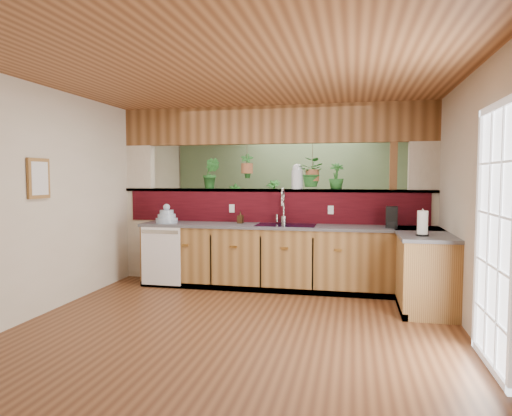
% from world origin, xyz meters
% --- Properties ---
extents(ground, '(4.60, 7.00, 0.01)m').
position_xyz_m(ground, '(0.00, 0.00, 0.00)').
color(ground, brown).
rests_on(ground, ground).
extents(ceiling, '(4.60, 7.00, 0.01)m').
position_xyz_m(ceiling, '(0.00, 0.00, 2.60)').
color(ceiling, brown).
rests_on(ceiling, ground).
extents(wall_back, '(4.60, 0.02, 2.60)m').
position_xyz_m(wall_back, '(0.00, 3.50, 1.30)').
color(wall_back, beige).
rests_on(wall_back, ground).
extents(wall_front, '(4.60, 0.02, 2.60)m').
position_xyz_m(wall_front, '(0.00, -3.50, 1.30)').
color(wall_front, beige).
rests_on(wall_front, ground).
extents(wall_left, '(0.02, 7.00, 2.60)m').
position_xyz_m(wall_left, '(-2.30, 0.00, 1.30)').
color(wall_left, beige).
rests_on(wall_left, ground).
extents(wall_right, '(0.02, 7.00, 2.60)m').
position_xyz_m(wall_right, '(2.30, 0.00, 1.30)').
color(wall_right, beige).
rests_on(wall_right, ground).
extents(pass_through_partition, '(4.60, 0.21, 2.60)m').
position_xyz_m(pass_through_partition, '(0.03, 1.35, 1.19)').
color(pass_through_partition, beige).
rests_on(pass_through_partition, ground).
extents(pass_through_ledge, '(4.60, 0.21, 0.04)m').
position_xyz_m(pass_through_ledge, '(0.00, 1.35, 1.37)').
color(pass_through_ledge, brown).
rests_on(pass_through_ledge, ground).
extents(header_beam, '(4.60, 0.15, 0.55)m').
position_xyz_m(header_beam, '(0.00, 1.35, 2.33)').
color(header_beam, brown).
rests_on(header_beam, ground).
extents(sage_backwall, '(4.55, 0.02, 2.55)m').
position_xyz_m(sage_backwall, '(0.00, 3.48, 1.30)').
color(sage_backwall, '#59714D').
rests_on(sage_backwall, ground).
extents(countertop, '(4.14, 1.52, 0.90)m').
position_xyz_m(countertop, '(0.84, 0.87, 0.45)').
color(countertop, brown).
rests_on(countertop, ground).
extents(dishwasher, '(0.58, 0.03, 0.82)m').
position_xyz_m(dishwasher, '(-1.48, 0.66, 0.46)').
color(dishwasher, white).
rests_on(dishwasher, ground).
extents(navy_sink, '(0.82, 0.50, 0.18)m').
position_xyz_m(navy_sink, '(0.25, 0.98, 0.82)').
color(navy_sink, black).
rests_on(navy_sink, countertop).
extents(french_door, '(0.06, 1.02, 2.16)m').
position_xyz_m(french_door, '(2.27, -1.30, 1.05)').
color(french_door, white).
rests_on(french_door, ground).
extents(framed_print, '(0.04, 0.35, 0.45)m').
position_xyz_m(framed_print, '(-2.27, -0.80, 1.55)').
color(framed_print, brown).
rests_on(framed_print, wall_left).
extents(faucet, '(0.23, 0.23, 0.52)m').
position_xyz_m(faucet, '(0.18, 1.13, 1.18)').
color(faucet, '#B7B7B2').
rests_on(faucet, countertop).
extents(dish_stack, '(0.32, 0.32, 0.28)m').
position_xyz_m(dish_stack, '(-1.49, 0.91, 0.99)').
color(dish_stack, '#97ABC3').
rests_on(dish_stack, countertop).
extents(soap_dispenser, '(0.09, 0.09, 0.17)m').
position_xyz_m(soap_dispenser, '(-0.43, 1.07, 0.99)').
color(soap_dispenser, '#3D2B16').
rests_on(soap_dispenser, countertop).
extents(coffee_maker, '(0.15, 0.25, 0.28)m').
position_xyz_m(coffee_maker, '(1.66, 0.94, 1.03)').
color(coffee_maker, black).
rests_on(coffee_maker, countertop).
extents(paper_towel, '(0.14, 0.14, 0.31)m').
position_xyz_m(paper_towel, '(1.93, 0.14, 1.04)').
color(paper_towel, black).
rests_on(paper_towel, countertop).
extents(glass_jar, '(0.17, 0.17, 0.37)m').
position_xyz_m(glass_jar, '(0.36, 1.35, 1.57)').
color(glass_jar, silver).
rests_on(glass_jar, pass_through_ledge).
extents(ledge_plant_left, '(0.25, 0.20, 0.46)m').
position_xyz_m(ledge_plant_left, '(-0.95, 1.35, 1.62)').
color(ledge_plant_left, '#215C21').
rests_on(ledge_plant_left, pass_through_ledge).
extents(ledge_plant_right, '(0.25, 0.25, 0.37)m').
position_xyz_m(ledge_plant_right, '(0.92, 1.35, 1.58)').
color(ledge_plant_right, '#215C21').
rests_on(ledge_plant_right, pass_through_ledge).
extents(hanging_plant_a, '(0.21, 0.17, 0.49)m').
position_xyz_m(hanging_plant_a, '(-0.39, 1.35, 1.85)').
color(hanging_plant_a, brown).
rests_on(hanging_plant_a, header_beam).
extents(hanging_plant_b, '(0.47, 0.45, 0.54)m').
position_xyz_m(hanging_plant_b, '(0.58, 1.35, 1.81)').
color(hanging_plant_b, brown).
rests_on(hanging_plant_b, header_beam).
extents(shelving_console, '(1.57, 0.83, 1.01)m').
position_xyz_m(shelving_console, '(-0.64, 3.25, 0.50)').
color(shelving_console, black).
rests_on(shelving_console, ground).
extents(shelf_plant_a, '(0.24, 0.17, 0.44)m').
position_xyz_m(shelf_plant_a, '(-1.08, 3.25, 1.22)').
color(shelf_plant_a, '#215C21').
rests_on(shelf_plant_a, shelving_console).
extents(shelf_plant_b, '(0.35, 0.35, 0.51)m').
position_xyz_m(shelf_plant_b, '(-0.33, 3.25, 1.26)').
color(shelf_plant_b, '#215C21').
rests_on(shelf_plant_b, shelving_console).
extents(floor_plant, '(0.84, 0.78, 0.77)m').
position_xyz_m(floor_plant, '(1.03, 2.33, 0.38)').
color(floor_plant, '#215C21').
rests_on(floor_plant, ground).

